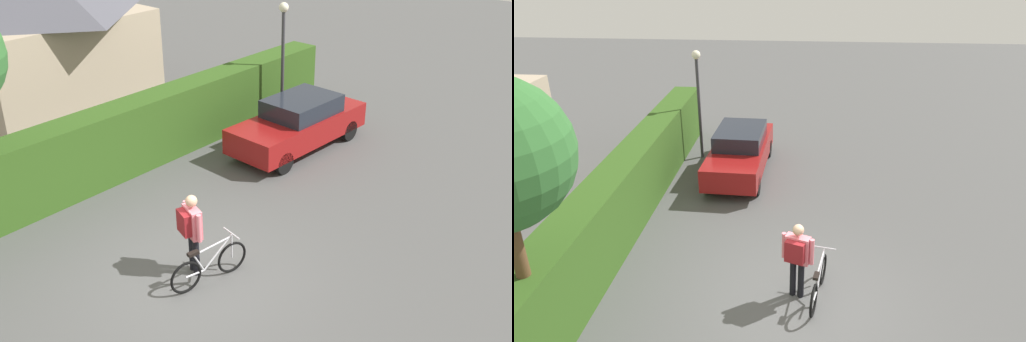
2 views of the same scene
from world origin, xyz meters
TOP-DOWN VIEW (x-y plane):
  - ground_plane at (0.00, 0.00)m, footprint 60.00×60.00m
  - hedge_row at (0.00, 4.52)m, footprint 19.34×0.90m
  - parked_car_near at (6.12, 2.05)m, footprint 4.26×1.77m
  - bicycle at (0.22, -0.35)m, footprint 1.67×0.54m
  - person_rider at (0.22, 0.10)m, footprint 0.47×0.64m
  - street_lamp at (7.25, 3.53)m, footprint 0.28×0.28m

SIDE VIEW (x-z plane):
  - ground_plane at x=0.00m, z-range 0.00..0.00m
  - bicycle at x=0.22m, z-range -0.08..0.81m
  - parked_car_near at x=6.12m, z-range 0.02..1.47m
  - hedge_row at x=0.00m, z-range 0.00..1.79m
  - person_rider at x=0.22m, z-range 0.18..1.87m
  - street_lamp at x=7.25m, z-range 0.58..4.21m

